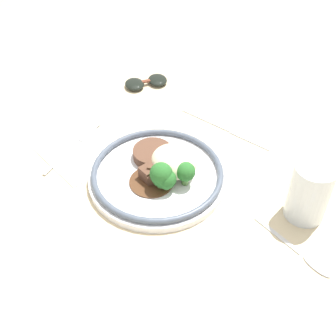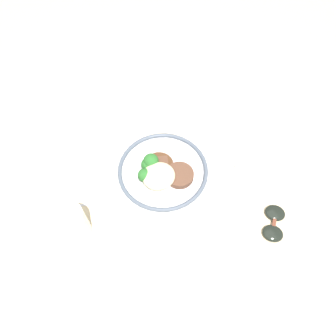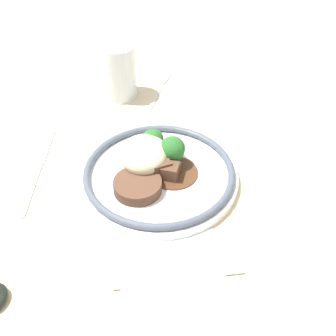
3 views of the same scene
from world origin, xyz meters
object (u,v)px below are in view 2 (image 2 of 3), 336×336
Objects in this scene: spoon at (54,208)px; fork at (225,149)px; sunglasses at (274,223)px; knife at (179,245)px; plate at (161,171)px; juice_glass at (74,225)px.

fork is at bearing -164.71° from spoon.
sunglasses reaches higher than fork.
knife is 0.26m from sunglasses.
fork is at bearing -50.36° from sunglasses.
knife is (0.23, 0.24, -0.00)m from fork.
sunglasses reaches higher than spoon.
juice_glass is (0.26, 0.10, 0.03)m from plate.
juice_glass reaches higher than spoon.
knife is at bearing -53.84° from fork.
fork is (-0.47, -0.12, -0.05)m from juice_glass.
spoon is (0.52, 0.03, -0.00)m from fork.
plate is at bearing -93.01° from fork.
sunglasses reaches higher than knife.
juice_glass is 0.51× the size of knife.
spoon is 1.38× the size of sunglasses.
plate is 0.31m from spoon.
fork is 0.33m from knife.
knife is 1.93× the size of sunglasses.
knife is at bearing 154.64° from juice_glass.
juice_glass reaches higher than fork.
sunglasses is at bearing 135.49° from plate.
plate is at bearing -11.44° from sunglasses.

